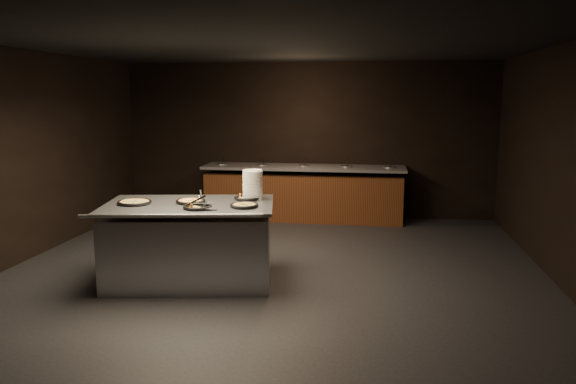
{
  "coord_description": "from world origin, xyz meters",
  "views": [
    {
      "loc": [
        1.25,
        -6.58,
        2.25
      ],
      "look_at": [
        0.21,
        0.3,
        1.07
      ],
      "focal_mm": 35.0,
      "sensor_mm": 36.0,
      "label": 1
    }
  ],
  "objects_px": {
    "plate_stack": "(253,185)",
    "pan_veggie_whole": "(134,202)",
    "pan_cheese_whole": "(191,201)",
    "serving_counter": "(190,244)"
  },
  "relations": [
    {
      "from": "serving_counter",
      "to": "pan_cheese_whole",
      "type": "height_order",
      "value": "pan_cheese_whole"
    },
    {
      "from": "serving_counter",
      "to": "plate_stack",
      "type": "distance_m",
      "value": 1.07
    },
    {
      "from": "pan_veggie_whole",
      "to": "pan_cheese_whole",
      "type": "distance_m",
      "value": 0.67
    },
    {
      "from": "pan_cheese_whole",
      "to": "plate_stack",
      "type": "bearing_deg",
      "value": 26.96
    },
    {
      "from": "plate_stack",
      "to": "pan_veggie_whole",
      "type": "bearing_deg",
      "value": -158.8
    },
    {
      "from": "pan_veggie_whole",
      "to": "pan_cheese_whole",
      "type": "bearing_deg",
      "value": 14.49
    },
    {
      "from": "pan_veggie_whole",
      "to": "pan_cheese_whole",
      "type": "relative_size",
      "value": 1.12
    },
    {
      "from": "plate_stack",
      "to": "pan_veggie_whole",
      "type": "height_order",
      "value": "plate_stack"
    },
    {
      "from": "serving_counter",
      "to": "plate_stack",
      "type": "xyz_separation_m",
      "value": [
        0.7,
        0.41,
        0.69
      ]
    },
    {
      "from": "plate_stack",
      "to": "serving_counter",
      "type": "bearing_deg",
      "value": -149.82
    }
  ]
}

